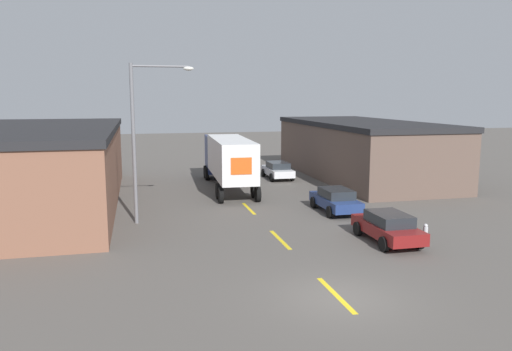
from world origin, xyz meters
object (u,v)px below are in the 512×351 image
Objects in this scene: parked_car_right_mid at (336,200)px; parked_car_right_far at (278,170)px; street_lamp at (141,131)px; parked_car_right_near at (388,226)px; semi_truck at (228,157)px; fire_hydrant at (425,234)px.

parked_car_right_mid and parked_car_right_far have the same top height.
street_lamp is at bearing 179.88° from parked_car_right_mid.
parked_car_right_near is (0.00, -6.37, 0.00)m from parked_car_right_mid.
semi_truck is 11.50m from street_lamp.
semi_truck is 2.85× the size of parked_car_right_mid.
semi_truck reaches higher than parked_car_right_mid.
street_lamp is (-6.28, -9.26, 2.66)m from semi_truck.
parked_car_right_near is 0.51× the size of street_lamp.
street_lamp reaches higher than semi_truck.
fire_hydrant is at bearing -29.26° from street_lamp.
semi_truck reaches higher than fire_hydrant.
fire_hydrant is (1.55, -19.59, -0.27)m from parked_car_right_far.
parked_car_right_mid is (4.79, -9.28, -1.57)m from semi_truck.
fire_hydrant is at bearing -23.78° from parked_car_right_near.
parked_car_right_near is 4.50× the size of fire_hydrant.
street_lamp reaches higher than fire_hydrant.
semi_truck is 10.56m from parked_car_right_mid.
parked_car_right_mid is 1.00× the size of parked_car_right_far.
street_lamp is at bearing 150.74° from fire_hydrant.
parked_car_right_far is 4.50× the size of fire_hydrant.
parked_car_right_near is 13.47m from street_lamp.
street_lamp is at bearing 150.02° from parked_car_right_near.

